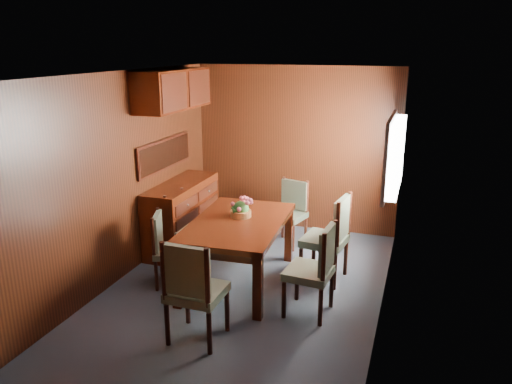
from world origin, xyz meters
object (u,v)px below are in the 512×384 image
(dining_table, at_px, (238,230))
(chair_right_near, at_px, (316,265))
(chair_left_near, at_px, (167,245))
(flower_centerpiece, at_px, (241,206))
(sideboard, at_px, (182,215))
(chair_head, at_px, (193,287))

(dining_table, xyz_separation_m, chair_right_near, (1.00, -0.43, -0.11))
(chair_left_near, distance_m, flower_centerpiece, 0.96)
(sideboard, height_order, flower_centerpiece, flower_centerpiece)
(chair_head, relative_size, flower_centerpiece, 3.96)
(chair_left_near, xyz_separation_m, chair_right_near, (1.76, -0.12, 0.06))
(sideboard, xyz_separation_m, dining_table, (1.11, -0.77, 0.20))
(flower_centerpiece, bearing_deg, chair_left_near, -147.86)
(sideboard, relative_size, chair_head, 1.36)
(chair_left_near, distance_m, chair_head, 1.28)
(sideboard, bearing_deg, chair_right_near, -29.65)
(flower_centerpiece, bearing_deg, dining_table, -81.85)
(chair_left_near, bearing_deg, chair_right_near, 66.22)
(dining_table, bearing_deg, flower_centerpiece, 94.93)
(chair_left_near, height_order, chair_head, chair_head)
(dining_table, bearing_deg, chair_left_near, -160.94)
(chair_left_near, xyz_separation_m, flower_centerpiece, (0.74, 0.46, 0.40))
(sideboard, distance_m, chair_right_near, 2.43)
(dining_table, xyz_separation_m, flower_centerpiece, (-0.02, 0.15, 0.23))
(dining_table, bearing_deg, chair_head, -91.04)
(sideboard, bearing_deg, flower_centerpiece, -29.73)
(chair_right_near, bearing_deg, dining_table, 71.59)
(chair_right_near, bearing_deg, chair_left_near, 90.89)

